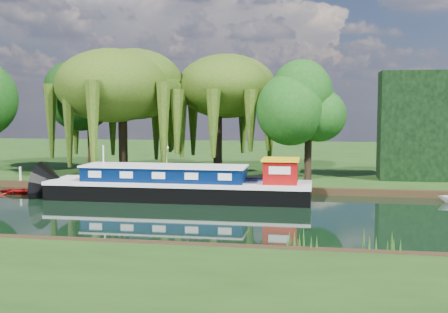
# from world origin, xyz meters

# --- Properties ---
(ground) EXTENTS (120.00, 120.00, 0.00)m
(ground) POSITION_xyz_m (0.00, 0.00, 0.00)
(ground) COLOR black
(far_bank) EXTENTS (120.00, 52.00, 0.45)m
(far_bank) POSITION_xyz_m (0.00, 34.00, 0.23)
(far_bank) COLOR #17360E
(far_bank) RESTS_ON ground
(dutch_barge) EXTENTS (16.66, 3.84, 3.51)m
(dutch_barge) POSITION_xyz_m (3.03, 4.77, 0.87)
(dutch_barge) COLOR black
(dutch_barge) RESTS_ON ground
(narrowboat) EXTENTS (10.40, 3.28, 1.50)m
(narrowboat) POSITION_xyz_m (5.51, 5.67, 0.53)
(narrowboat) COLOR navy
(narrowboat) RESTS_ON ground
(red_dinghy) EXTENTS (2.86, 2.12, 0.57)m
(red_dinghy) POSITION_xyz_m (-8.08, 5.08, 0.00)
(red_dinghy) COLOR maroon
(red_dinghy) RESTS_ON ground
(willow_left) EXTENTS (7.85, 7.85, 9.41)m
(willow_left) POSITION_xyz_m (-3.57, 12.58, 7.28)
(willow_left) COLOR black
(willow_left) RESTS_ON far_bank
(willow_right) EXTENTS (7.18, 7.18, 8.74)m
(willow_right) POSITION_xyz_m (3.57, 14.80, 6.83)
(willow_right) COLOR black
(willow_right) RESTS_ON far_bank
(tree_far_mid) EXTENTS (5.17, 5.17, 8.46)m
(tree_far_mid) POSITION_xyz_m (-7.54, 15.66, 6.29)
(tree_far_mid) COLOR black
(tree_far_mid) RESTS_ON far_bank
(tree_far_right) EXTENTS (4.63, 4.63, 7.57)m
(tree_far_right) POSITION_xyz_m (10.80, 12.53, 5.67)
(tree_far_right) COLOR black
(tree_far_right) RESTS_ON far_bank
(conifer_hedge) EXTENTS (6.00, 3.00, 8.00)m
(conifer_hedge) POSITION_xyz_m (19.00, 14.00, 4.45)
(conifer_hedge) COLOR black
(conifer_hedge) RESTS_ON far_bank
(lamppost) EXTENTS (0.36, 0.36, 2.56)m
(lamppost) POSITION_xyz_m (0.50, 10.50, 2.42)
(lamppost) COLOR silver
(lamppost) RESTS_ON far_bank
(mooring_posts) EXTENTS (19.16, 0.16, 1.00)m
(mooring_posts) POSITION_xyz_m (-0.50, 8.40, 0.95)
(mooring_posts) COLOR silver
(mooring_posts) RESTS_ON far_bank
(reeds_near) EXTENTS (33.70, 1.50, 1.10)m
(reeds_near) POSITION_xyz_m (6.87, -7.57, 0.55)
(reeds_near) COLOR #174913
(reeds_near) RESTS_ON ground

